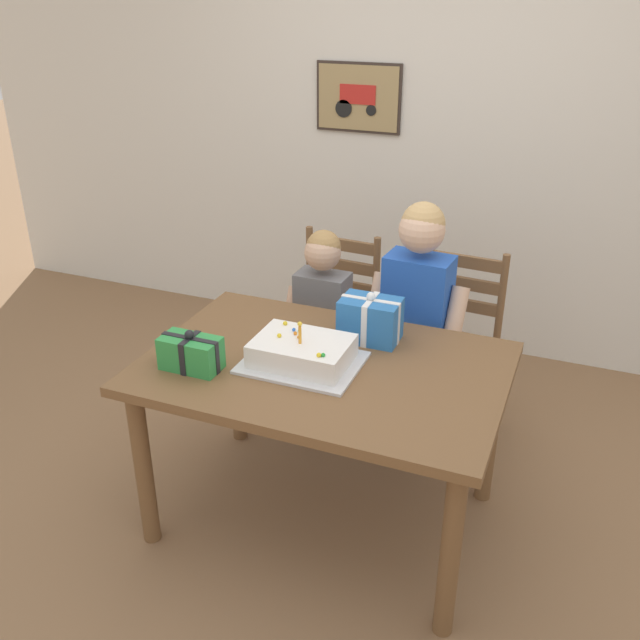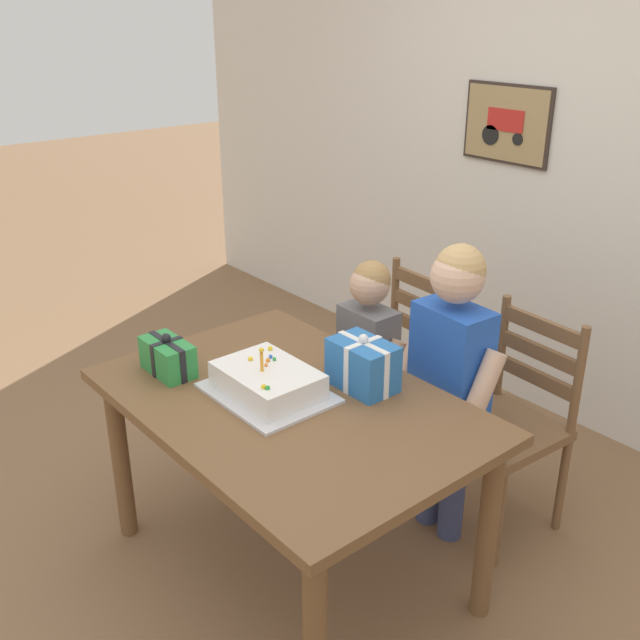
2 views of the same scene
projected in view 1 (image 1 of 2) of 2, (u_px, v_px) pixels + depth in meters
The scene contains 10 objects.
ground_plane at pixel (324, 516), 3.00m from camera, with size 20.00×20.00×0.00m, color #846042.
back_wall at pixel (444, 130), 3.97m from camera, with size 6.40×0.11×2.60m.
dining_table at pixel (324, 386), 2.72m from camera, with size 1.37×0.93×0.75m.
birthday_cake at pixel (302, 353), 2.65m from camera, with size 0.44×0.34×0.19m.
gift_box_red_large at pixel (370, 320), 2.82m from camera, with size 0.24×0.16×0.21m.
gift_box_beside_cake at pixel (191, 353), 2.62m from camera, with size 0.23×0.13×0.16m.
chair_left at pixel (330, 324), 3.62m from camera, with size 0.45×0.45×0.92m.
chair_right at pixel (450, 345), 3.41m from camera, with size 0.45×0.45×0.92m.
child_older at pixel (417, 308), 3.13m from camera, with size 0.46×0.27×1.23m.
child_younger at pixel (322, 314), 3.33m from camera, with size 0.38×0.22×1.05m.
Camera 1 is at (0.86, -2.17, 2.07)m, focal length 39.36 mm.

